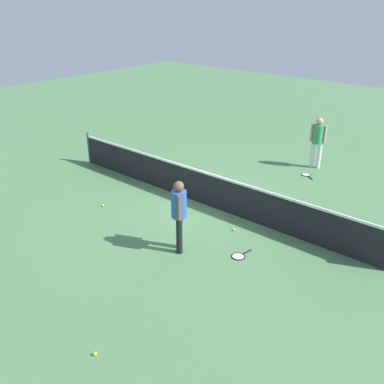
{
  "coord_description": "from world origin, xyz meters",
  "views": [
    {
      "loc": [
        6.82,
        -8.48,
        5.32
      ],
      "look_at": [
        0.57,
        -1.11,
        0.9
      ],
      "focal_mm": 40.56,
      "sensor_mm": 36.0,
      "label": 1
    }
  ],
  "objects": [
    {
      "name": "ground_plane",
      "position": [
        0.0,
        0.0,
        0.0
      ],
      "size": [
        40.0,
        40.0,
        0.0
      ],
      "primitive_type": "plane",
      "color": "#4C7A4C"
    },
    {
      "name": "court_net",
      "position": [
        0.0,
        0.0,
        0.5
      ],
      "size": [
        10.09,
        0.09,
        1.07
      ],
      "color": "#4C4C51",
      "rests_on": "ground_plane"
    },
    {
      "name": "player_near_side",
      "position": [
        1.13,
        -2.22,
        1.01
      ],
      "size": [
        0.48,
        0.48,
        1.7
      ],
      "color": "black",
      "rests_on": "ground_plane"
    },
    {
      "name": "player_far_side",
      "position": [
        1.14,
        4.6,
        1.01
      ],
      "size": [
        0.53,
        0.41,
        1.7
      ],
      "color": "white",
      "rests_on": "ground_plane"
    },
    {
      "name": "tennis_racket_near_player",
      "position": [
        2.33,
        -1.56,
        0.01
      ],
      "size": [
        0.36,
        0.6,
        0.03
      ],
      "color": "black",
      "rests_on": "ground_plane"
    },
    {
      "name": "tennis_racket_far_player",
      "position": [
        1.27,
        3.78,
        0.01
      ],
      "size": [
        0.57,
        0.49,
        0.03
      ],
      "color": "black",
      "rests_on": "ground_plane"
    },
    {
      "name": "tennis_ball_near_player",
      "position": [
        -1.95,
        -1.93,
        0.03
      ],
      "size": [
        0.07,
        0.07,
        0.07
      ],
      "primitive_type": "sphere",
      "color": "#C6E033",
      "rests_on": "ground_plane"
    },
    {
      "name": "tennis_ball_by_net",
      "position": [
        2.21,
        -5.47,
        0.03
      ],
      "size": [
        0.07,
        0.07,
        0.07
      ],
      "primitive_type": "sphere",
      "color": "#C6E033",
      "rests_on": "ground_plane"
    },
    {
      "name": "tennis_ball_midcourt",
      "position": [
        1.57,
        -0.69,
        0.03
      ],
      "size": [
        0.07,
        0.07,
        0.07
      ],
      "primitive_type": "sphere",
      "color": "#C6E033",
      "rests_on": "ground_plane"
    }
  ]
}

